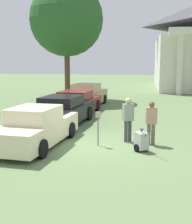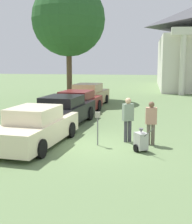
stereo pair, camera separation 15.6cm
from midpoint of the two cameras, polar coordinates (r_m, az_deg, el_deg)
The scene contains 10 objects.
ground_plane at distance 11.95m, azimuth -0.08°, elevation -6.18°, with size 120.00×120.00×0.00m, color #607A4C.
parked_car_cream at distance 12.08m, azimuth -11.23°, elevation -2.84°, with size 2.27×4.88×1.50m.
parked_car_black at distance 15.72m, azimuth -6.40°, elevation 0.15°, with size 2.43×5.24×1.47m.
parked_car_maroon at distance 18.78m, azimuth -3.87°, elevation 1.61°, with size 2.40×5.00×1.43m.
parked_car_tan at distance 22.20m, azimuth -1.88°, elevation 2.99°, with size 2.38×5.24×1.59m.
parking_meter at distance 11.79m, azimuth -0.00°, elevation -1.85°, with size 0.18×0.09×1.30m.
person_worker at distance 12.37m, azimuth 5.53°, elevation -0.89°, with size 0.47×0.39×1.77m.
person_supervisor at distance 12.07m, azimuth 9.71°, elevation -1.51°, with size 0.43×0.25×1.68m.
equipment_cart at distance 11.25m, azimuth 7.93°, elevation -5.23°, with size 0.71×0.93×1.00m.
shade_tree at distance 26.04m, azimuth -5.59°, elevation 16.50°, with size 5.89×5.89×9.41m.
Camera 1 is at (1.70, -11.39, 3.21)m, focal length 50.00 mm.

